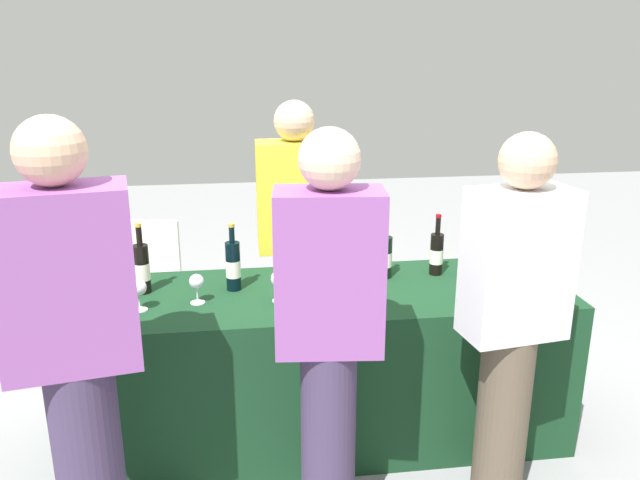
# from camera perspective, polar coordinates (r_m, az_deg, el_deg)

# --- Properties ---
(ground_plane) EXTENTS (12.00, 12.00, 0.00)m
(ground_plane) POSITION_cam_1_polar(r_m,az_deg,el_deg) (3.34, 0.00, -16.81)
(ground_plane) COLOR gray
(tasting_table) EXTENTS (2.33, 0.73, 0.76)m
(tasting_table) POSITION_cam_1_polar(r_m,az_deg,el_deg) (3.14, 0.00, -11.05)
(tasting_table) COLOR #14381E
(tasting_table) RESTS_ON ground_plane
(wine_bottle_0) EXTENTS (0.07, 0.07, 0.33)m
(wine_bottle_0) POSITION_cam_1_polar(r_m,az_deg,el_deg) (3.03, -15.67, -2.43)
(wine_bottle_0) COLOR black
(wine_bottle_0) RESTS_ON tasting_table
(wine_bottle_1) EXTENTS (0.07, 0.07, 0.32)m
(wine_bottle_1) POSITION_cam_1_polar(r_m,az_deg,el_deg) (2.98, -7.79, -2.27)
(wine_bottle_1) COLOR black
(wine_bottle_1) RESTS_ON tasting_table
(wine_bottle_2) EXTENTS (0.07, 0.07, 0.29)m
(wine_bottle_2) POSITION_cam_1_polar(r_m,az_deg,el_deg) (3.13, 5.82, -1.48)
(wine_bottle_2) COLOR black
(wine_bottle_2) RESTS_ON tasting_table
(wine_bottle_3) EXTENTS (0.07, 0.07, 0.31)m
(wine_bottle_3) POSITION_cam_1_polar(r_m,az_deg,el_deg) (3.21, 10.39, -1.18)
(wine_bottle_3) COLOR black
(wine_bottle_3) RESTS_ON tasting_table
(wine_glass_0) EXTENTS (0.07, 0.07, 0.14)m
(wine_glass_0) POSITION_cam_1_polar(r_m,az_deg,el_deg) (2.85, -15.99, -4.23)
(wine_glass_0) COLOR silver
(wine_glass_0) RESTS_ON tasting_table
(wine_glass_1) EXTENTS (0.07, 0.07, 0.14)m
(wine_glass_1) POSITION_cam_1_polar(r_m,az_deg,el_deg) (2.86, -11.00, -3.78)
(wine_glass_1) COLOR silver
(wine_glass_1) RESTS_ON tasting_table
(wine_glass_2) EXTENTS (0.08, 0.08, 0.15)m
(wine_glass_2) POSITION_cam_1_polar(r_m,az_deg,el_deg) (2.84, -3.68, -3.58)
(wine_glass_2) COLOR silver
(wine_glass_2) RESTS_ON tasting_table
(wine_glass_3) EXTENTS (0.07, 0.07, 0.14)m
(wine_glass_3) POSITION_cam_1_polar(r_m,az_deg,el_deg) (2.82, 1.13, -3.83)
(wine_glass_3) COLOR silver
(wine_glass_3) RESTS_ON tasting_table
(server_pouring) EXTENTS (0.41, 0.23, 1.59)m
(server_pouring) POSITION_cam_1_polar(r_m,az_deg,el_deg) (3.47, -2.21, 0.30)
(server_pouring) COLOR black
(server_pouring) RESTS_ON ground_plane
(guest_0) EXTENTS (0.47, 0.31, 1.67)m
(guest_0) POSITION_cam_1_polar(r_m,az_deg,el_deg) (2.33, -21.11, -8.83)
(guest_0) COLOR #3F3351
(guest_0) RESTS_ON ground_plane
(guest_1) EXTENTS (0.41, 0.25, 1.61)m
(guest_1) POSITION_cam_1_polar(r_m,az_deg,el_deg) (2.35, 0.79, -7.94)
(guest_1) COLOR #3F3351
(guest_1) RESTS_ON ground_plane
(guest_2) EXTENTS (0.41, 0.26, 1.57)m
(guest_2) POSITION_cam_1_polar(r_m,az_deg,el_deg) (2.61, 16.83, -6.62)
(guest_2) COLOR brown
(guest_2) RESTS_ON ground_plane
(menu_board) EXTENTS (0.54, 0.14, 0.85)m
(menu_board) POSITION_cam_1_polar(r_m,az_deg,el_deg) (4.12, -15.88, -3.96)
(menu_board) COLOR white
(menu_board) RESTS_ON ground_plane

